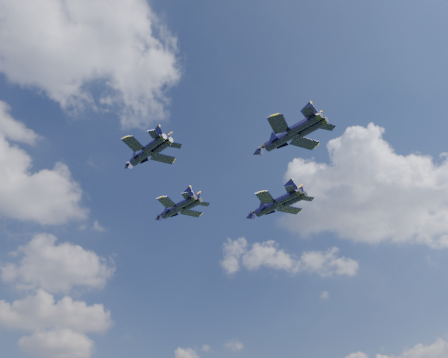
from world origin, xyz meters
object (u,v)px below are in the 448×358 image
jet_lead (172,211)px  jet_left (141,156)px  jet_right (268,208)px  jet_slot (280,140)px

jet_lead → jet_left: (-14.17, -18.87, -1.32)m
jet_left → jet_right: bearing=-1.5°
jet_slot → jet_left: bearing=125.2°
jet_left → jet_slot: bearing=-53.5°
jet_slot → jet_lead: bearing=82.6°
jet_left → jet_slot: size_ratio=0.88×
jet_lead → jet_slot: 34.82m
jet_right → jet_slot: (-13.44, -23.15, -1.19)m
jet_left → jet_right: jet_right is taller
jet_slot → jet_right: bearing=44.0°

